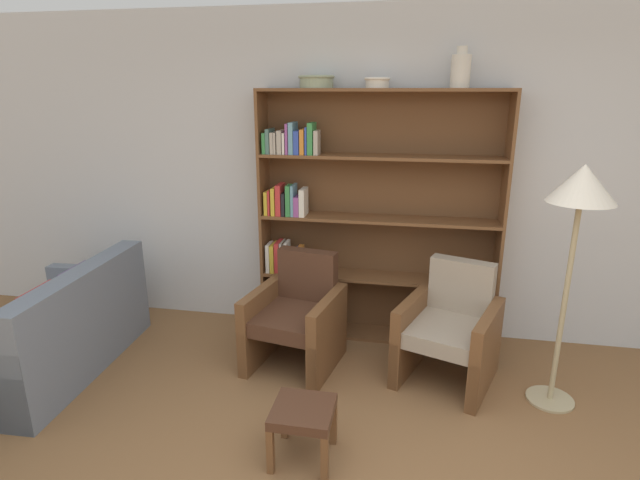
# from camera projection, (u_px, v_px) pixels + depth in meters

# --- Properties ---
(wall_back) EXTENTS (12.00, 0.06, 2.75)m
(wall_back) POSITION_uv_depth(u_px,v_px,m) (404.00, 179.00, 4.20)
(wall_back) COLOR silver
(wall_back) RESTS_ON ground
(bookshelf) EXTENTS (1.99, 0.30, 2.11)m
(bookshelf) POSITION_uv_depth(u_px,v_px,m) (358.00, 219.00, 4.21)
(bookshelf) COLOR brown
(bookshelf) RESTS_ON ground
(bowl_cream) EXTENTS (0.29, 0.29, 0.10)m
(bowl_cream) POSITION_uv_depth(u_px,v_px,m) (316.00, 81.00, 3.92)
(bowl_cream) COLOR gray
(bowl_cream) RESTS_ON bookshelf
(bowl_sage) EXTENTS (0.20, 0.20, 0.08)m
(bowl_sage) POSITION_uv_depth(u_px,v_px,m) (377.00, 82.00, 3.84)
(bowl_sage) COLOR silver
(bowl_sage) RESTS_ON bookshelf
(vase_tall) EXTENTS (0.15, 0.15, 0.30)m
(vase_tall) POSITION_uv_depth(u_px,v_px,m) (461.00, 70.00, 3.71)
(vase_tall) COLOR silver
(vase_tall) RESTS_ON bookshelf
(couch) EXTENTS (0.96, 1.61, 0.82)m
(couch) POSITION_uv_depth(u_px,v_px,m) (52.00, 334.00, 3.85)
(couch) COLOR slate
(couch) RESTS_ON ground
(armchair_leather) EXTENTS (0.76, 0.79, 0.87)m
(armchair_leather) POSITION_uv_depth(u_px,v_px,m) (297.00, 317.00, 3.91)
(armchair_leather) COLOR brown
(armchair_leather) RESTS_ON ground
(armchair_cushioned) EXTENTS (0.83, 0.86, 0.87)m
(armchair_cushioned) POSITION_uv_depth(u_px,v_px,m) (450.00, 330.00, 3.70)
(armchair_cushioned) COLOR brown
(armchair_cushioned) RESTS_ON ground
(floor_lamp) EXTENTS (0.41, 0.41, 1.66)m
(floor_lamp) POSITION_uv_depth(u_px,v_px,m) (581.00, 199.00, 3.09)
(floor_lamp) COLOR tan
(floor_lamp) RESTS_ON ground
(footstool) EXTENTS (0.35, 0.35, 0.34)m
(footstool) POSITION_uv_depth(u_px,v_px,m) (303.00, 417.00, 2.89)
(footstool) COLOR brown
(footstool) RESTS_ON ground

